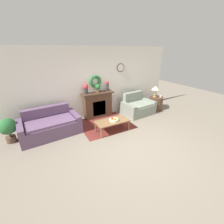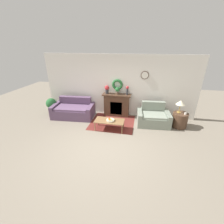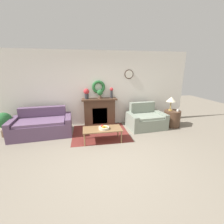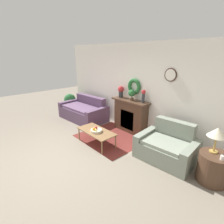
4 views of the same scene
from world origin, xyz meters
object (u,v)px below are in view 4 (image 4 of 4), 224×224
(potted_plant_on_mantel, at_px, (132,94))
(potted_plant_floor_by_couch, at_px, (70,101))
(table_lamp, at_px, (217,133))
(vase_on_mantel_left, at_px, (121,91))
(mug, at_px, (223,158))
(loveseat_right, at_px, (167,147))
(couch_left, at_px, (84,111))
(fruit_bowl, at_px, (96,130))
(fireplace, at_px, (130,116))
(vase_on_mantel_right, at_px, (143,95))
(coffee_table, at_px, (96,132))
(side_table_by_loveseat, at_px, (213,168))

(potted_plant_on_mantel, bearing_deg, potted_plant_floor_by_couch, -172.25)
(table_lamp, height_order, vase_on_mantel_left, vase_on_mantel_left)
(table_lamp, distance_m, mug, 0.45)
(loveseat_right, bearing_deg, couch_left, 175.06)
(loveseat_right, relative_size, vase_on_mantel_left, 3.75)
(fruit_bowl, distance_m, mug, 2.89)
(loveseat_right, relative_size, potted_plant_floor_by_couch, 1.77)
(table_lamp, bearing_deg, potted_plant_on_mantel, 169.73)
(table_lamp, relative_size, potted_plant_on_mantel, 1.57)
(fireplace, bearing_deg, mug, -12.90)
(fireplace, distance_m, couch_left, 1.98)
(vase_on_mantel_right, distance_m, potted_plant_floor_by_couch, 3.60)
(couch_left, distance_m, table_lamp, 4.54)
(loveseat_right, bearing_deg, fireplace, 158.14)
(fireplace, distance_m, potted_plant_floor_by_couch, 3.06)
(fireplace, distance_m, coffee_table, 1.33)
(coffee_table, xyz_separation_m, vase_on_mantel_left, (-0.40, 1.32, 0.89))
(loveseat_right, xyz_separation_m, mug, (1.16, -0.14, 0.33))
(table_lamp, distance_m, potted_plant_floor_by_couch, 5.63)
(loveseat_right, relative_size, potted_plant_on_mantel, 4.24)
(fireplace, distance_m, loveseat_right, 1.71)
(table_lamp, relative_size, mug, 5.85)
(loveseat_right, xyz_separation_m, fruit_bowl, (-1.63, -0.85, 0.13))
(fruit_bowl, xyz_separation_m, side_table_by_loveseat, (2.66, 0.82, -0.14))
(loveseat_right, height_order, fruit_bowl, loveseat_right)
(fruit_bowl, height_order, potted_plant_floor_by_couch, potted_plant_floor_by_couch)
(couch_left, height_order, potted_plant_on_mantel, potted_plant_on_mantel)
(fireplace, height_order, vase_on_mantel_right, vase_on_mantel_right)
(fireplace, xyz_separation_m, potted_plant_on_mantel, (0.03, -0.01, 0.71))
(table_lamp, height_order, vase_on_mantel_right, vase_on_mantel_right)
(coffee_table, relative_size, potted_plant_floor_by_couch, 1.46)
(potted_plant_floor_by_couch, bearing_deg, fireplace, 8.09)
(fireplace, xyz_separation_m, vase_on_mantel_left, (-0.45, 0.01, 0.72))
(fruit_bowl, distance_m, vase_on_mantel_right, 1.66)
(potted_plant_on_mantel, bearing_deg, couch_left, -166.14)
(coffee_table, bearing_deg, mug, 13.44)
(vase_on_mantel_right, height_order, potted_plant_on_mantel, vase_on_mantel_right)
(couch_left, distance_m, mug, 4.70)
(coffee_table, height_order, vase_on_mantel_right, vase_on_mantel_right)
(fireplace, height_order, side_table_by_loveseat, fireplace)
(side_table_by_loveseat, xyz_separation_m, table_lamp, (-0.07, 0.06, 0.70))
(fireplace, relative_size, side_table_by_loveseat, 2.14)
(loveseat_right, xyz_separation_m, potted_plant_on_mantel, (-1.59, 0.48, 0.93))
(couch_left, relative_size, vase_on_mantel_left, 5.21)
(potted_plant_floor_by_couch, bearing_deg, potted_plant_on_mantel, 7.75)
(vase_on_mantel_right, bearing_deg, potted_plant_on_mantel, -177.31)
(loveseat_right, xyz_separation_m, coffee_table, (-1.67, -0.82, 0.06))
(potted_plant_on_mantel, bearing_deg, vase_on_mantel_left, 177.60)
(side_table_by_loveseat, bearing_deg, mug, -37.87)
(couch_left, bearing_deg, loveseat_right, -4.67)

